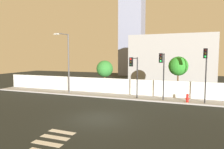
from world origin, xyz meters
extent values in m
plane|color=#222724|center=(0.00, 0.00, 0.00)|extent=(80.00, 80.00, 0.00)
cube|color=#979797|center=(0.00, 8.20, 0.07)|extent=(36.00, 2.40, 0.15)
cube|color=silver|center=(0.00, 9.49, 1.05)|extent=(36.00, 0.18, 1.80)
cube|color=silver|center=(-0.77, -4.95, 0.00)|extent=(1.80, 0.46, 0.01)
cube|color=silver|center=(-0.89, -4.10, 0.00)|extent=(1.80, 0.45, 0.01)
cube|color=silver|center=(-1.00, -3.25, 0.00)|extent=(1.81, 0.50, 0.01)
cylinder|color=black|center=(3.85, 7.55, 2.53)|extent=(0.12, 0.12, 4.76)
cylinder|color=black|center=(3.78, 6.85, 4.81)|extent=(0.22, 1.41, 0.08)
cube|color=black|center=(3.71, 6.14, 4.46)|extent=(0.36, 0.23, 0.90)
sphere|color=black|center=(3.70, 6.02, 4.73)|extent=(0.18, 0.18, 0.18)
sphere|color=#33260A|center=(3.70, 6.02, 4.45)|extent=(0.18, 0.18, 0.18)
sphere|color=#19F24C|center=(3.70, 6.02, 4.17)|extent=(0.18, 0.18, 0.18)
cylinder|color=black|center=(7.74, 7.55, 2.75)|extent=(0.12, 0.12, 5.19)
cylinder|color=black|center=(7.66, 7.14, 5.24)|extent=(0.25, 0.83, 0.08)
cube|color=black|center=(7.57, 6.73, 4.89)|extent=(0.37, 0.26, 0.90)
sphere|color=black|center=(7.55, 6.61, 5.16)|extent=(0.18, 0.18, 0.18)
sphere|color=#33260A|center=(7.55, 6.61, 4.88)|extent=(0.18, 0.18, 0.18)
sphere|color=#19F24C|center=(7.55, 6.61, 4.60)|extent=(0.18, 0.18, 0.18)
cylinder|color=black|center=(1.11, 7.55, 2.33)|extent=(0.12, 0.12, 4.37)
cylinder|color=black|center=(0.96, 6.84, 4.42)|extent=(0.37, 1.43, 0.08)
cube|color=black|center=(0.82, 6.13, 4.07)|extent=(0.37, 0.27, 0.90)
sphere|color=red|center=(0.79, 6.02, 4.34)|extent=(0.18, 0.18, 0.18)
sphere|color=#33260A|center=(0.79, 6.02, 4.06)|extent=(0.18, 0.18, 0.18)
sphere|color=black|center=(0.79, 6.02, 3.78)|extent=(0.18, 0.18, 0.18)
cylinder|color=#4C4C51|center=(-7.43, 7.75, 3.71)|extent=(0.16, 0.16, 7.11)
cylinder|color=#4C4C51|center=(-7.62, 6.85, 7.21)|extent=(0.48, 1.81, 0.10)
cube|color=beige|center=(-7.81, 5.96, 7.11)|extent=(0.64, 0.36, 0.16)
cylinder|color=red|center=(6.17, 7.48, 0.48)|extent=(0.24, 0.24, 0.65)
sphere|color=red|center=(6.17, 7.48, 0.84)|extent=(0.26, 0.26, 0.26)
cylinder|color=red|center=(6.00, 7.48, 0.51)|extent=(0.10, 0.09, 0.09)
cylinder|color=red|center=(6.34, 7.48, 0.51)|extent=(0.10, 0.09, 0.09)
cylinder|color=brown|center=(-3.95, 10.76, 1.22)|extent=(0.21, 0.21, 2.43)
sphere|color=#2E7A31|center=(-3.95, 10.76, 3.02)|extent=(2.14, 2.14, 2.14)
cylinder|color=brown|center=(5.10, 10.76, 1.46)|extent=(0.17, 0.17, 2.92)
sphere|color=#2B8928|center=(5.10, 10.76, 3.52)|extent=(2.18, 2.18, 2.18)
cube|color=#9B9B9B|center=(3.40, 23.49, 4.12)|extent=(13.98, 6.00, 8.25)
cube|color=gray|center=(-6.93, 35.49, 15.88)|extent=(5.52, 5.00, 31.75)
camera|label=1|loc=(6.10, -13.52, 4.62)|focal=32.65mm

